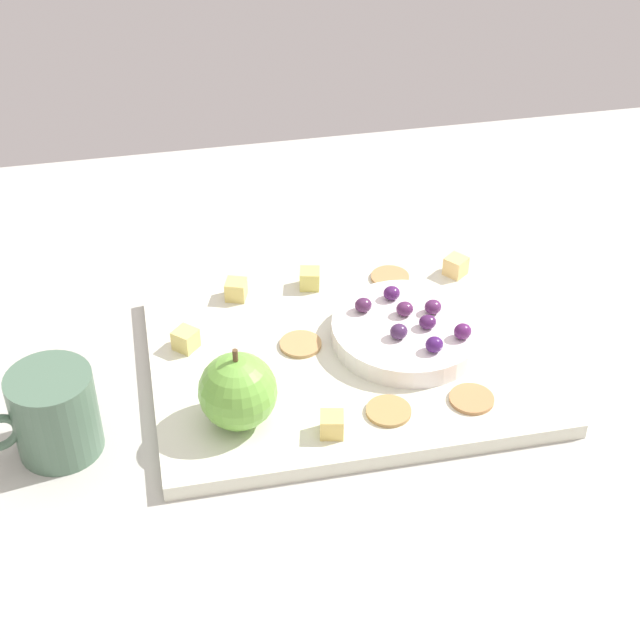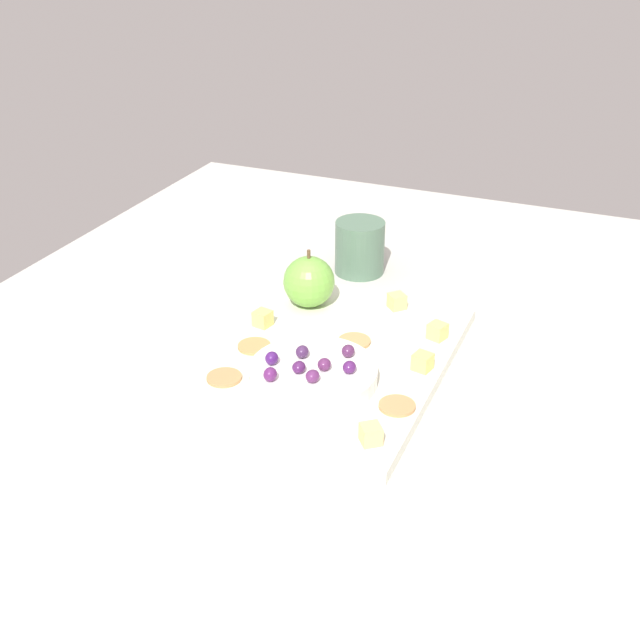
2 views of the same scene
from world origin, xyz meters
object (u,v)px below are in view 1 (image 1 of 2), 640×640
Objects in this scene: cracker_0 at (390,277)px; grape_4 at (399,331)px; grape_2 at (428,322)px; grape_3 at (462,330)px; cracker_3 at (389,411)px; grape_7 at (405,309)px; grape_0 at (433,307)px; grape_1 at (363,305)px; cracker_2 at (472,399)px; platter at (346,360)px; grape_6 at (392,293)px; grape_5 at (434,345)px; cup at (54,414)px; apple_whole at (238,391)px; serving_dish at (407,332)px; cheese_cube_4 at (332,425)px; cracker_1 at (301,344)px; cheese_cube_0 at (186,339)px; cheese_cube_3 at (456,266)px; cheese_cube_1 at (236,290)px.

grape_4 is (2.78, 13.29, 2.77)cm from cracker_0.
grape_3 is at bearing 144.55° from grape_2.
grape_7 is at bearing -111.89° from cracker_3.
grape_7 is at bearing -5.06° from grape_0.
grape_2 is at bearing 144.69° from grape_1.
grape_2 is (1.27, 2.32, -0.04)cm from grape_0.
cracker_0 is at bearing -83.71° from cracker_2.
platter is 9.08cm from grape_6.
grape_5 reaches higher than grape_7.
grape_1 is 1.00× the size of grape_3.
cup is at bearing 11.90° from platter.
grape_6 is at bearing -42.58° from grape_0.
apple_whole is 16.87cm from cup.
grape_4 is 4.00cm from grape_5.
grape_3 is (-23.49, -5.47, -0.68)cm from apple_whole.
apple_whole is 4.10× the size of grape_3.
serving_dish is 3.62× the size of cracker_0.
apple_whole reaches higher than cup.
cheese_cube_4 is 26.09cm from cracker_0.
apple_whole is 4.10× the size of grape_5.
cup is (24.49, 8.35, 2.43)cm from cracker_1.
cracker_1 is 1.00× the size of cracker_3.
grape_1 is (-18.67, 0.34, 1.85)cm from cheese_cube_0.
cracker_0 is 22.40cm from cracker_3.
cheese_cube_1 is at bearing -1.07° from cheese_cube_3.
cheese_cube_3 is at bearing -106.36° from grape_3.
cheese_cube_4 is 1.21× the size of grape_7.
grape_5 reaches higher than cheese_cube_1.
cheese_cube_3 is 24.99cm from cracker_3.
grape_2 is (-0.57, 12.26, 2.69)cm from cracker_0.
cheese_cube_4 reaches higher than cracker_2.
cheese_cube_0 reaches higher than cracker_1.
grape_0 is at bearing -167.81° from cup.
cracker_1 reaches higher than platter.
grape_4 is at bearing 138.40° from cheese_cube_1.
cracker_2 is 2.42× the size of grape_2.
grape_3 reaches higher than platter.
apple_whole reaches higher than grape_6.
platter is 7.01cm from serving_dish.
cheese_cube_4 is at bearing 51.79° from grape_7.
apple_whole reaches higher than cheese_cube_0.
cracker_2 is 2.42× the size of grape_5.
platter is at bearing 8.66° from serving_dish.
platter is at bearing -109.61° from cheese_cube_4.
cheese_cube_4 is at bearing 58.67° from grape_6.
grape_5 is (-11.92, -7.17, 1.90)cm from cheese_cube_4.
grape_3 is (-21.13, 14.23, 1.92)cm from cheese_cube_1.
grape_2 is at bearing 92.65° from cracker_0.
grape_5 is at bearing 123.85° from grape_1.
cheese_cube_3 is at bearing -146.80° from grape_6.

